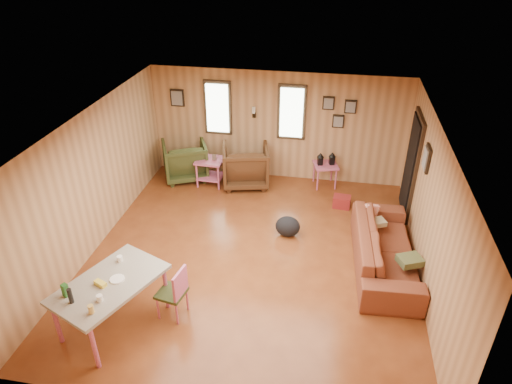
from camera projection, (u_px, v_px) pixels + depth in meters
The scene contains 11 objects.
room at pixel (265, 189), 7.49m from camera, with size 5.54×6.04×2.44m.
sofa at pixel (386, 243), 7.42m from camera, with size 2.40×0.70×0.94m, color brown.
recliner_brown at pixel (246, 164), 9.86m from camera, with size 0.96×0.90×0.99m, color #472A15.
recliner_green at pixel (185, 158), 10.13m from camera, with size 0.92×0.86×0.95m, color #3A431E.
end_table at pixel (210, 167), 9.90m from camera, with size 0.59×0.54×0.73m.
side_table at pixel (326, 163), 9.78m from camera, with size 0.60×0.60×0.79m.
cooler at pixel (342, 202), 9.21m from camera, with size 0.36×0.27×0.24m.
backpack at pixel (288, 226), 8.31m from camera, with size 0.45×0.34×0.39m.
sofa_pillows at pixel (390, 237), 7.52m from camera, with size 0.94×1.50×0.31m.
dining_table at pixel (109, 287), 6.19m from camera, with size 1.41×1.73×0.98m.
dining_chair at pixel (175, 291), 6.45m from camera, with size 0.44×0.44×0.84m.
Camera 1 is at (1.18, -6.15, 4.92)m, focal length 32.00 mm.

